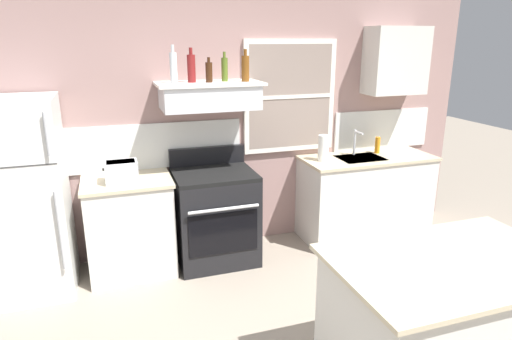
{
  "coord_description": "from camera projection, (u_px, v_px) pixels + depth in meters",
  "views": [
    {
      "loc": [
        -1.15,
        -2.08,
        2.13
      ],
      "look_at": [
        -0.05,
        1.2,
        1.1
      ],
      "focal_mm": 31.11,
      "sensor_mm": 36.0,
      "label": 1
    }
  ],
  "objects": [
    {
      "name": "bottle_red_label_wine",
      "position": [
        191.0,
        68.0,
        3.98
      ],
      "size": [
        0.07,
        0.07,
        0.31
      ],
      "color": "maroon",
      "rests_on": "range_hood_shelf"
    },
    {
      "name": "bottle_amber_wine",
      "position": [
        245.0,
        68.0,
        4.07
      ],
      "size": [
        0.07,
        0.07,
        0.29
      ],
      "color": "brown",
      "rests_on": "range_hood_shelf"
    },
    {
      "name": "bottle_brown_stout",
      "position": [
        209.0,
        72.0,
        3.99
      ],
      "size": [
        0.06,
        0.06,
        0.22
      ],
      "color": "#381E0F",
      "rests_on": "range_hood_shelf"
    },
    {
      "name": "counter_right_with_sink",
      "position": [
        365.0,
        196.0,
        4.89
      ],
      "size": [
        1.43,
        0.63,
        0.91
      ],
      "color": "silver",
      "rests_on": "ground_plane"
    },
    {
      "name": "dish_soap_bottle",
      "position": [
        377.0,
        145.0,
        4.88
      ],
      "size": [
        0.06,
        0.06,
        0.18
      ],
      "primitive_type": "cylinder",
      "color": "orange",
      "rests_on": "counter_right_with_sink"
    },
    {
      "name": "back_wall",
      "position": [
        231.0,
        118.0,
        4.49
      ],
      "size": [
        5.4,
        0.11,
        2.7
      ],
      "color": "gray",
      "rests_on": "ground_plane"
    },
    {
      "name": "toaster",
      "position": [
        121.0,
        171.0,
        3.89
      ],
      "size": [
        0.3,
        0.2,
        0.19
      ],
      "color": "silver",
      "rests_on": "counter_left_of_stove"
    },
    {
      "name": "bottle_clear_tall",
      "position": [
        173.0,
        67.0,
        3.88
      ],
      "size": [
        0.06,
        0.06,
        0.33
      ],
      "color": "silver",
      "rests_on": "range_hood_shelf"
    },
    {
      "name": "kitchen_island",
      "position": [
        444.0,
        327.0,
        2.67
      ],
      "size": [
        1.4,
        0.9,
        0.91
      ],
      "color": "silver",
      "rests_on": "ground_plane"
    },
    {
      "name": "counter_left_of_stove",
      "position": [
        130.0,
        226.0,
        4.12
      ],
      "size": [
        0.79,
        0.63,
        0.91
      ],
      "color": "silver",
      "rests_on": "ground_plane"
    },
    {
      "name": "sink_faucet",
      "position": [
        356.0,
        139.0,
        4.76
      ],
      "size": [
        0.03,
        0.17,
        0.28
      ],
      "color": "silver",
      "rests_on": "counter_right_with_sink"
    },
    {
      "name": "bottle_olive_oil_square",
      "position": [
        225.0,
        69.0,
        4.09
      ],
      "size": [
        0.06,
        0.06,
        0.27
      ],
      "color": "#4C601E",
      "rests_on": "range_hood_shelf"
    },
    {
      "name": "refrigerator",
      "position": [
        22.0,
        199.0,
        3.7
      ],
      "size": [
        0.7,
        0.72,
        1.69
      ],
      "color": "white",
      "rests_on": "ground_plane"
    },
    {
      "name": "upper_cabinet_right",
      "position": [
        396.0,
        61.0,
        4.71
      ],
      "size": [
        0.64,
        0.32,
        0.7
      ],
      "color": "silver"
    },
    {
      "name": "range_hood_shelf",
      "position": [
        209.0,
        95.0,
        4.09
      ],
      "size": [
        0.96,
        0.52,
        0.24
      ],
      "color": "silver"
    },
    {
      "name": "paper_towel_roll",
      "position": [
        323.0,
        148.0,
        4.56
      ],
      "size": [
        0.11,
        0.11,
        0.27
      ],
      "primitive_type": "cylinder",
      "color": "white",
      "rests_on": "counter_right_with_sink"
    },
    {
      "name": "stove_range",
      "position": [
        215.0,
        216.0,
        4.33
      ],
      "size": [
        0.76,
        0.69,
        1.09
      ],
      "color": "black",
      "rests_on": "ground_plane"
    }
  ]
}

